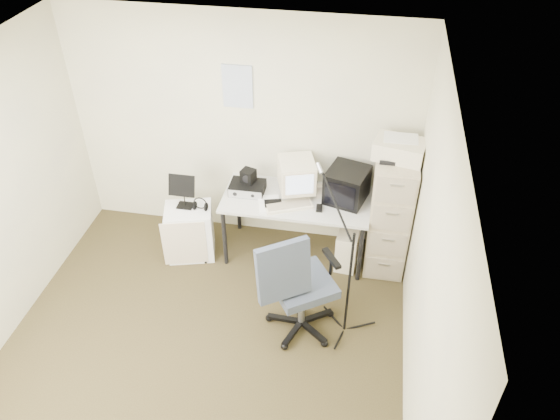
% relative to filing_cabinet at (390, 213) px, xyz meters
% --- Properties ---
extents(floor, '(3.60, 3.60, 0.01)m').
position_rel_filing_cabinet_xyz_m(floor, '(-1.58, -1.48, -0.66)').
color(floor, '#322916').
rests_on(floor, ground).
extents(ceiling, '(3.60, 3.60, 0.01)m').
position_rel_filing_cabinet_xyz_m(ceiling, '(-1.58, -1.48, 1.85)').
color(ceiling, white).
rests_on(ceiling, ground).
extents(wall_back, '(3.60, 0.02, 2.50)m').
position_rel_filing_cabinet_xyz_m(wall_back, '(-1.58, 0.32, 0.60)').
color(wall_back, beige).
rests_on(wall_back, ground).
extents(wall_right, '(0.02, 3.60, 2.50)m').
position_rel_filing_cabinet_xyz_m(wall_right, '(0.22, -1.48, 0.60)').
color(wall_right, beige).
rests_on(wall_right, ground).
extents(wall_calendar, '(0.30, 0.02, 0.44)m').
position_rel_filing_cabinet_xyz_m(wall_calendar, '(-1.60, 0.31, 1.10)').
color(wall_calendar, white).
rests_on(wall_calendar, wall_back).
extents(filing_cabinet, '(0.40, 0.60, 1.30)m').
position_rel_filing_cabinet_xyz_m(filing_cabinet, '(0.00, 0.00, 0.00)').
color(filing_cabinet, '#C1B891').
rests_on(filing_cabinet, floor).
extents(printer, '(0.52, 0.40, 0.18)m').
position_rel_filing_cabinet_xyz_m(printer, '(0.00, 0.01, 0.74)').
color(printer, silver).
rests_on(printer, filing_cabinet).
extents(desk, '(1.50, 0.70, 0.73)m').
position_rel_filing_cabinet_xyz_m(desk, '(-0.95, -0.03, -0.29)').
color(desk, beige).
rests_on(desk, floor).
extents(crt_monitor, '(0.44, 0.46, 0.39)m').
position_rel_filing_cabinet_xyz_m(crt_monitor, '(-0.97, 0.07, 0.27)').
color(crt_monitor, silver).
rests_on(crt_monitor, desk).
extents(crt_tv, '(0.47, 0.49, 0.34)m').
position_rel_filing_cabinet_xyz_m(crt_tv, '(-0.45, 0.06, 0.25)').
color(crt_tv, black).
rests_on(crt_tv, desk).
extents(desk_speaker, '(0.08, 0.08, 0.13)m').
position_rel_filing_cabinet_xyz_m(desk_speaker, '(-0.72, 0.05, 0.15)').
color(desk_speaker, beige).
rests_on(desk_speaker, desk).
extents(keyboard, '(0.50, 0.35, 0.03)m').
position_rel_filing_cabinet_xyz_m(keyboard, '(-1.00, -0.19, 0.09)').
color(keyboard, silver).
rests_on(keyboard, desk).
extents(mouse, '(0.07, 0.11, 0.03)m').
position_rel_filing_cabinet_xyz_m(mouse, '(-0.70, -0.17, 0.10)').
color(mouse, black).
rests_on(mouse, desk).
extents(radio_receiver, '(0.36, 0.26, 0.10)m').
position_rel_filing_cabinet_xyz_m(radio_receiver, '(-1.47, -0.00, 0.13)').
color(radio_receiver, black).
rests_on(radio_receiver, desk).
extents(radio_speaker, '(0.17, 0.16, 0.13)m').
position_rel_filing_cabinet_xyz_m(radio_speaker, '(-1.46, 0.05, 0.25)').
color(radio_speaker, black).
rests_on(radio_speaker, radio_receiver).
extents(papers, '(0.28, 0.34, 0.02)m').
position_rel_filing_cabinet_xyz_m(papers, '(-1.20, -0.18, 0.09)').
color(papers, white).
rests_on(papers, desk).
extents(pc_tower, '(0.26, 0.49, 0.44)m').
position_rel_filing_cabinet_xyz_m(pc_tower, '(-0.38, -0.04, -0.43)').
color(pc_tower, silver).
rests_on(pc_tower, floor).
extents(office_chair, '(0.92, 0.92, 1.16)m').
position_rel_filing_cabinet_xyz_m(office_chair, '(-0.73, -1.05, -0.07)').
color(office_chair, '#343C47').
rests_on(office_chair, floor).
extents(side_cart, '(0.56, 0.50, 0.59)m').
position_rel_filing_cabinet_xyz_m(side_cart, '(-2.06, -0.24, -0.35)').
color(side_cart, white).
rests_on(side_cart, floor).
extents(music_stand, '(0.30, 0.20, 0.40)m').
position_rel_filing_cabinet_xyz_m(music_stand, '(-2.09, -0.18, 0.14)').
color(music_stand, black).
rests_on(music_stand, side_cart).
extents(headphones, '(0.21, 0.21, 0.03)m').
position_rel_filing_cabinet_xyz_m(headphones, '(-1.92, -0.21, -0.01)').
color(headphones, black).
rests_on(headphones, side_cart).
extents(mic_stand, '(0.03, 0.03, 1.53)m').
position_rel_filing_cabinet_xyz_m(mic_stand, '(-0.33, -1.02, 0.12)').
color(mic_stand, black).
rests_on(mic_stand, floor).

